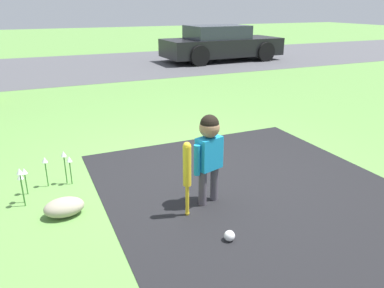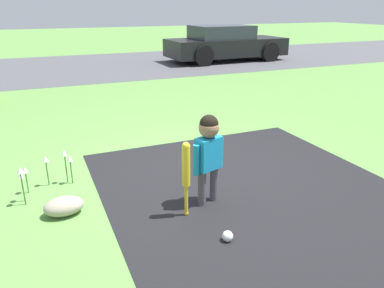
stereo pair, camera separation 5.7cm
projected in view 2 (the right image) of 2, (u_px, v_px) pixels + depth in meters
name	position (u px, v px, depth m)	size (l,w,h in m)	color
ground_plane	(191.00, 171.00, 4.44)	(60.00, 60.00, 0.00)	#5B8C42
street_strip	(85.00, 66.00, 11.92)	(40.00, 6.00, 0.01)	#4C4C51
child	(209.00, 147.00, 3.54)	(0.36, 0.21, 0.91)	#4C4751
baseball_bat	(186.00, 169.00, 3.36)	(0.08, 0.08, 0.73)	yellow
sports_ball	(228.00, 236.00, 3.12)	(0.09, 0.09, 0.09)	white
parked_car	(225.00, 44.00, 12.93)	(4.13, 1.89, 1.19)	black
flower_bed	(42.00, 166.00, 3.87)	(0.55, 0.42, 0.40)	#38702D
edging_rock	(64.00, 206.00, 3.51)	(0.37, 0.25, 0.17)	#9E937F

